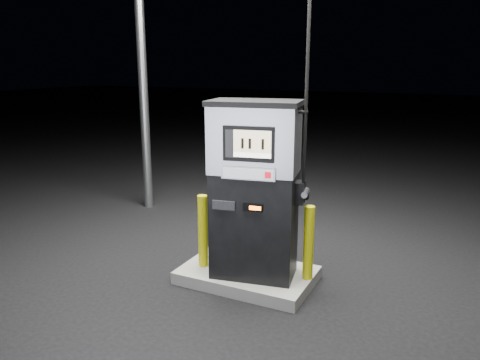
% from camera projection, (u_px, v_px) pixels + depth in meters
% --- Properties ---
extents(ground, '(80.00, 80.00, 0.00)m').
position_uv_depth(ground, '(247.00, 281.00, 5.81)').
color(ground, black).
rests_on(ground, ground).
extents(pump_island, '(1.60, 1.00, 0.15)m').
position_uv_depth(pump_island, '(247.00, 275.00, 5.79)').
color(pump_island, slate).
rests_on(pump_island, ground).
extents(fuel_dispenser, '(1.19, 0.79, 4.31)m').
position_uv_depth(fuel_dispenser, '(255.00, 189.00, 5.40)').
color(fuel_dispenser, black).
rests_on(fuel_dispenser, pump_island).
extents(bollard_left, '(0.13, 0.13, 0.91)m').
position_uv_depth(bollard_left, '(203.00, 231.00, 5.79)').
color(bollard_left, '#C2C30A').
rests_on(bollard_left, pump_island).
extents(bollard_right, '(0.13, 0.13, 0.89)m').
position_uv_depth(bollard_right, '(309.00, 243.00, 5.43)').
color(bollard_right, '#C2C30A').
rests_on(bollard_right, pump_island).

